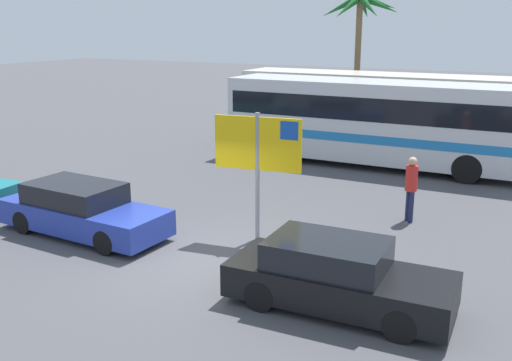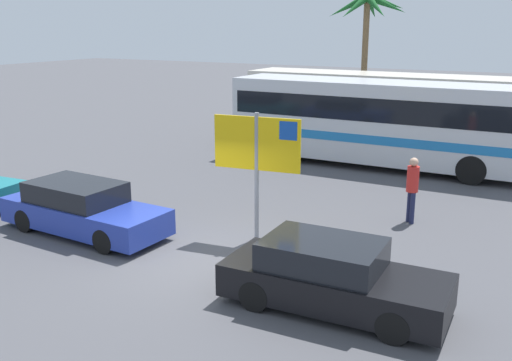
{
  "view_description": "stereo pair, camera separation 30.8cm",
  "coord_description": "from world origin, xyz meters",
  "px_view_note": "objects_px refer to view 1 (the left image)",
  "views": [
    {
      "loc": [
        6.93,
        -10.32,
        5.23
      ],
      "look_at": [
        0.18,
        2.61,
        1.3
      ],
      "focal_mm": 40.85,
      "sensor_mm": 36.0,
      "label": 1
    },
    {
      "loc": [
        7.2,
        -10.17,
        5.23
      ],
      "look_at": [
        0.18,
        2.61,
        1.3
      ],
      "focal_mm": 40.85,
      "sensor_mm": 36.0,
      "label": 2
    }
  ],
  "objects_px": {
    "car_black": "(336,276)",
    "car_blue": "(82,210)",
    "ferry_sign": "(259,149)",
    "bus_front_coach": "(376,119)",
    "bus_rear_coach": "(371,106)",
    "pedestrian_near_sign": "(411,184)"
  },
  "relations": [
    {
      "from": "bus_rear_coach",
      "to": "pedestrian_near_sign",
      "type": "relative_size",
      "value": 6.31
    },
    {
      "from": "ferry_sign",
      "to": "car_blue",
      "type": "bearing_deg",
      "value": -165.27
    },
    {
      "from": "ferry_sign",
      "to": "car_blue",
      "type": "distance_m",
      "value": 4.86
    },
    {
      "from": "bus_front_coach",
      "to": "car_blue",
      "type": "bearing_deg",
      "value": -112.29
    },
    {
      "from": "bus_front_coach",
      "to": "car_black",
      "type": "xyz_separation_m",
      "value": [
        2.69,
        -11.66,
        -1.15
      ]
    },
    {
      "from": "bus_rear_coach",
      "to": "pedestrian_near_sign",
      "type": "bearing_deg",
      "value": -66.99
    },
    {
      "from": "bus_front_coach",
      "to": "ferry_sign",
      "type": "relative_size",
      "value": 3.57
    },
    {
      "from": "bus_rear_coach",
      "to": "car_blue",
      "type": "height_order",
      "value": "bus_rear_coach"
    },
    {
      "from": "bus_front_coach",
      "to": "bus_rear_coach",
      "type": "bearing_deg",
      "value": 110.03
    },
    {
      "from": "car_blue",
      "to": "pedestrian_near_sign",
      "type": "xyz_separation_m",
      "value": [
        7.21,
        4.85,
        0.44
      ]
    },
    {
      "from": "ferry_sign",
      "to": "car_black",
      "type": "height_order",
      "value": "ferry_sign"
    },
    {
      "from": "bus_rear_coach",
      "to": "car_blue",
      "type": "bearing_deg",
      "value": -102.65
    },
    {
      "from": "bus_front_coach",
      "to": "ferry_sign",
      "type": "height_order",
      "value": "ferry_sign"
    },
    {
      "from": "bus_front_coach",
      "to": "car_black",
      "type": "bearing_deg",
      "value": -76.98
    },
    {
      "from": "bus_rear_coach",
      "to": "car_black",
      "type": "xyz_separation_m",
      "value": [
        3.94,
        -15.08,
        -1.15
      ]
    },
    {
      "from": "bus_rear_coach",
      "to": "ferry_sign",
      "type": "height_order",
      "value": "ferry_sign"
    },
    {
      "from": "bus_front_coach",
      "to": "pedestrian_near_sign",
      "type": "relative_size",
      "value": 6.31
    },
    {
      "from": "bus_front_coach",
      "to": "car_blue",
      "type": "relative_size",
      "value": 2.44
    },
    {
      "from": "car_black",
      "to": "car_blue",
      "type": "relative_size",
      "value": 0.91
    },
    {
      "from": "car_blue",
      "to": "bus_front_coach",
      "type": "bearing_deg",
      "value": 70.37
    },
    {
      "from": "ferry_sign",
      "to": "car_black",
      "type": "xyz_separation_m",
      "value": [
        2.93,
        -2.52,
        -1.69
      ]
    },
    {
      "from": "bus_rear_coach",
      "to": "car_black",
      "type": "height_order",
      "value": "bus_rear_coach"
    }
  ]
}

